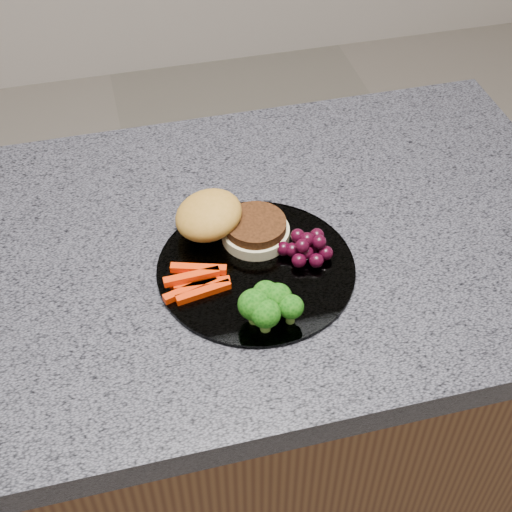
% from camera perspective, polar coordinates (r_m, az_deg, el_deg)
% --- Properties ---
extents(island_cabinet, '(1.20, 0.60, 0.86)m').
position_cam_1_polar(island_cabinet, '(1.34, -5.39, -14.15)').
color(island_cabinet, brown).
rests_on(island_cabinet, ground).
extents(countertop, '(1.20, 0.60, 0.04)m').
position_cam_1_polar(countertop, '(0.98, -7.16, -0.66)').
color(countertop, '#53525D').
rests_on(countertop, island_cabinet).
extents(plate, '(0.26, 0.26, 0.01)m').
position_cam_1_polar(plate, '(0.93, -0.00, -0.99)').
color(plate, white).
rests_on(plate, countertop).
extents(burger, '(0.17, 0.14, 0.05)m').
position_cam_1_polar(burger, '(0.96, -2.47, 2.66)').
color(burger, beige).
rests_on(burger, plate).
extents(carrot_sticks, '(0.09, 0.06, 0.02)m').
position_cam_1_polar(carrot_sticks, '(0.90, -4.74, -2.03)').
color(carrot_sticks, red).
rests_on(carrot_sticks, plate).
extents(broccoli, '(0.08, 0.07, 0.05)m').
position_cam_1_polar(broccoli, '(0.85, 0.98, -3.87)').
color(broccoli, olive).
rests_on(broccoli, plate).
extents(grape_bunch, '(0.07, 0.06, 0.03)m').
position_cam_1_polar(grape_bunch, '(0.94, 4.07, 0.73)').
color(grape_bunch, black).
rests_on(grape_bunch, plate).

